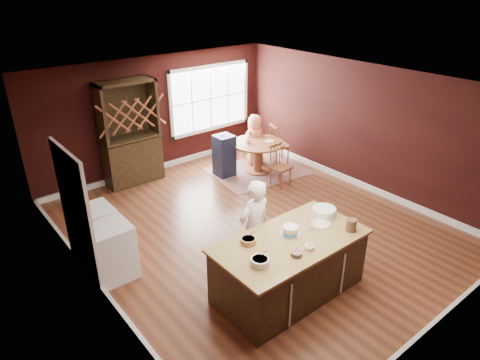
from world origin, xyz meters
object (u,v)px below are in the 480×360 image
Objects in this scene: toddler at (223,143)px; dryer at (96,234)px; baker at (254,228)px; kitchen_island at (289,267)px; hutch at (130,133)px; chair_east at (280,144)px; high_chair at (224,155)px; chair_north at (246,141)px; chair_south at (281,166)px; seated_woman at (255,140)px; layer_cake at (290,230)px; washer at (112,251)px; dining_table at (258,151)px.

toddler reaches higher than dryer.
baker reaches higher than toddler.
hutch reaches higher than kitchen_island.
toddler is at bearing 19.63° from dryer.
high_chair is at bearing 97.77° from chair_east.
high_chair is (-1.04, -0.44, 0.02)m from chair_north.
kitchen_island is at bearing -89.36° from hutch.
high_chair is at bearing -121.86° from baker.
chair_south is at bearing 56.12° from chair_north.
chair_north is at bearing -130.32° from baker.
chair_north is at bearing 24.01° from high_chair.
seated_woman is 1.38× the size of dryer.
kitchen_island is 0.79m from baker.
chair_south is 1.43m from toddler.
dryer is (-1.95, 2.51, -0.53)m from layer_cake.
washer is at bearing 19.48° from seated_woman.
layer_cake is 4.17m from high_chair.
layer_cake is 0.34× the size of washer.
seated_woman is 4.85× the size of toddler.
baker reaches higher than seated_woman.
baker reaches higher than chair_south.
baker is 1.77× the size of washer.
layer_cake is at bearing 104.29° from baker.
dining_table is 1.21× the size of chair_east.
layer_cake is (0.17, -0.59, 0.18)m from baker.
toddler is (-0.01, 0.00, 0.30)m from high_chair.
toddler is at bearing -29.53° from hutch.
seated_woman is at bearing 72.69° from chair_east.
dining_table is 4.04× the size of layer_cake.
high_chair is 3.96× the size of toddler.
hutch reaches higher than dryer.
hutch is at bearing 133.31° from chair_south.
dryer reaches higher than washer.
kitchen_island is 2.17× the size of high_chair.
chair_east is 1.13× the size of washer.
chair_north is 1.13m from high_chair.
toddler is (-1.54, 0.27, 0.30)m from chair_east.
dining_table is 4.45m from dryer.
washer is (-4.26, -0.70, -0.03)m from chair_south.
dryer is (-5.13, -1.01, -0.05)m from chair_east.
hutch is at bearing -92.42° from baker.
toddler is at bearing 66.59° from layer_cake.
chair_north is 3.83× the size of toddler.
layer_cake is 0.30× the size of high_chair.
hutch is at bearing 150.47° from toddler.
washer is at bearing -37.90° from baker.
washer is at bearing -160.10° from dining_table.
washer is (-3.60, -1.92, -0.36)m from toddler.
dryer is at bearing 127.84° from layer_cake.
chair_north is 0.79× the size of seated_woman.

